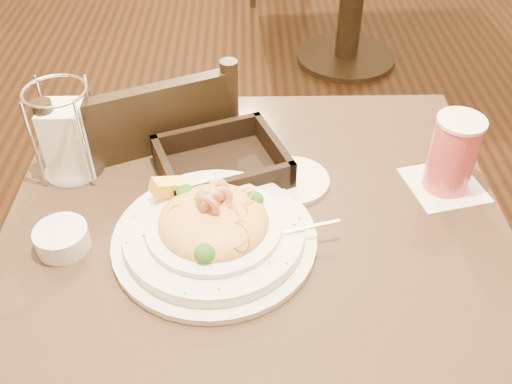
{
  "coord_description": "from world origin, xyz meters",
  "views": [
    {
      "loc": [
        -0.01,
        -0.7,
        1.48
      ],
      "look_at": [
        0.0,
        0.02,
        0.84
      ],
      "focal_mm": 40.0,
      "sensor_mm": 36.0,
      "label": 1
    }
  ],
  "objects_px": {
    "bread_basket": "(222,167)",
    "side_plate": "(292,180)",
    "main_table": "(256,317)",
    "pasta_bowl": "(214,228)",
    "dining_chair_near": "(149,207)",
    "napkin_caddy": "(67,138)",
    "drink_glass": "(452,155)",
    "butter_ramekin": "(62,238)"
  },
  "relations": [
    {
      "from": "pasta_bowl",
      "to": "bread_basket",
      "type": "relative_size",
      "value": 1.38
    },
    {
      "from": "dining_chair_near",
      "to": "drink_glass",
      "type": "distance_m",
      "value": 0.75
    },
    {
      "from": "dining_chair_near",
      "to": "pasta_bowl",
      "type": "distance_m",
      "value": 0.52
    },
    {
      "from": "bread_basket",
      "to": "butter_ramekin",
      "type": "xyz_separation_m",
      "value": [
        -0.27,
        -0.18,
        -0.0
      ]
    },
    {
      "from": "pasta_bowl",
      "to": "napkin_caddy",
      "type": "bearing_deg",
      "value": 144.84
    },
    {
      "from": "bread_basket",
      "to": "side_plate",
      "type": "distance_m",
      "value": 0.14
    },
    {
      "from": "side_plate",
      "to": "dining_chair_near",
      "type": "bearing_deg",
      "value": 146.57
    },
    {
      "from": "napkin_caddy",
      "to": "side_plate",
      "type": "xyz_separation_m",
      "value": [
        0.43,
        -0.04,
        -0.08
      ]
    },
    {
      "from": "butter_ramekin",
      "to": "drink_glass",
      "type": "bearing_deg",
      "value": 11.88
    },
    {
      "from": "napkin_caddy",
      "to": "pasta_bowl",
      "type": "bearing_deg",
      "value": -35.16
    },
    {
      "from": "main_table",
      "to": "drink_glass",
      "type": "height_order",
      "value": "drink_glass"
    },
    {
      "from": "dining_chair_near",
      "to": "napkin_caddy",
      "type": "relative_size",
      "value": 4.97
    },
    {
      "from": "napkin_caddy",
      "to": "side_plate",
      "type": "height_order",
      "value": "napkin_caddy"
    },
    {
      "from": "drink_glass",
      "to": "main_table",
      "type": "bearing_deg",
      "value": -161.46
    },
    {
      "from": "butter_ramekin",
      "to": "side_plate",
      "type": "bearing_deg",
      "value": 22.05
    },
    {
      "from": "dining_chair_near",
      "to": "side_plate",
      "type": "bearing_deg",
      "value": 123.48
    },
    {
      "from": "dining_chair_near",
      "to": "butter_ramekin",
      "type": "bearing_deg",
      "value": 57.53
    },
    {
      "from": "bread_basket",
      "to": "napkin_caddy",
      "type": "distance_m",
      "value": 0.3
    },
    {
      "from": "drink_glass",
      "to": "napkin_caddy",
      "type": "height_order",
      "value": "napkin_caddy"
    },
    {
      "from": "pasta_bowl",
      "to": "bread_basket",
      "type": "bearing_deg",
      "value": 87.12
    },
    {
      "from": "main_table",
      "to": "bread_basket",
      "type": "bearing_deg",
      "value": 111.45
    },
    {
      "from": "drink_glass",
      "to": "side_plate",
      "type": "xyz_separation_m",
      "value": [
        -0.29,
        0.02,
        -0.07
      ]
    },
    {
      "from": "main_table",
      "to": "napkin_caddy",
      "type": "height_order",
      "value": "napkin_caddy"
    },
    {
      "from": "pasta_bowl",
      "to": "main_table",
      "type": "bearing_deg",
      "value": 12.6
    },
    {
      "from": "main_table",
      "to": "napkin_caddy",
      "type": "distance_m",
      "value": 0.51
    },
    {
      "from": "dining_chair_near",
      "to": "side_plate",
      "type": "xyz_separation_m",
      "value": [
        0.34,
        -0.22,
        0.27
      ]
    },
    {
      "from": "bread_basket",
      "to": "side_plate",
      "type": "relative_size",
      "value": 1.97
    },
    {
      "from": "drink_glass",
      "to": "side_plate",
      "type": "height_order",
      "value": "drink_glass"
    },
    {
      "from": "pasta_bowl",
      "to": "drink_glass",
      "type": "height_order",
      "value": "drink_glass"
    },
    {
      "from": "drink_glass",
      "to": "bread_basket",
      "type": "distance_m",
      "value": 0.43
    },
    {
      "from": "bread_basket",
      "to": "drink_glass",
      "type": "bearing_deg",
      "value": -5.3
    },
    {
      "from": "bread_basket",
      "to": "napkin_caddy",
      "type": "xyz_separation_m",
      "value": [
        -0.29,
        0.02,
        0.06
      ]
    },
    {
      "from": "main_table",
      "to": "side_plate",
      "type": "relative_size",
      "value": 6.3
    },
    {
      "from": "main_table",
      "to": "pasta_bowl",
      "type": "bearing_deg",
      "value": -167.4
    },
    {
      "from": "main_table",
      "to": "napkin_caddy",
      "type": "relative_size",
      "value": 4.81
    },
    {
      "from": "napkin_caddy",
      "to": "side_plate",
      "type": "relative_size",
      "value": 1.31
    },
    {
      "from": "drink_glass",
      "to": "butter_ramekin",
      "type": "relative_size",
      "value": 1.79
    },
    {
      "from": "main_table",
      "to": "side_plate",
      "type": "distance_m",
      "value": 0.29
    },
    {
      "from": "dining_chair_near",
      "to": "napkin_caddy",
      "type": "bearing_deg",
      "value": 40.24
    },
    {
      "from": "drink_glass",
      "to": "butter_ramekin",
      "type": "xyz_separation_m",
      "value": [
        -0.69,
        -0.15,
        -0.06
      ]
    },
    {
      "from": "side_plate",
      "to": "bread_basket",
      "type": "bearing_deg",
      "value": 170.64
    },
    {
      "from": "pasta_bowl",
      "to": "side_plate",
      "type": "xyz_separation_m",
      "value": [
        0.14,
        0.15,
        -0.03
      ]
    }
  ]
}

